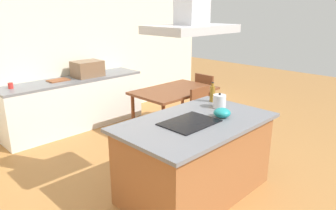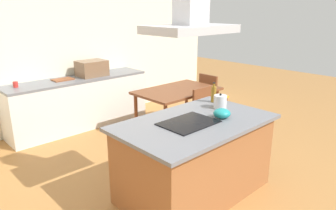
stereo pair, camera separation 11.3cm
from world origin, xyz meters
TOP-DOWN VIEW (x-y plane):
  - ground at (0.00, 1.50)m, footprint 16.00×16.00m
  - wall_back at (0.00, 3.25)m, footprint 7.20×0.10m
  - kitchen_island at (0.00, 0.00)m, footprint 1.77×1.08m
  - cooktop at (-0.11, 0.00)m, footprint 0.60×0.44m
  - tea_kettle at (0.57, 0.11)m, footprint 0.21×0.16m
  - olive_oil_bottle at (0.70, 0.32)m, footprint 0.07×0.07m
  - mixing_bowl at (0.29, -0.14)m, footprint 0.19×0.19m
  - back_counter at (0.09, 2.88)m, footprint 2.53×0.62m
  - countertop_microwave at (0.39, 2.88)m, footprint 0.50×0.38m
  - coffee_mug_red at (-0.93, 2.94)m, footprint 0.08×0.08m
  - cutting_board at (-0.16, 2.93)m, footprint 0.34×0.24m
  - dining_table at (1.23, 1.52)m, footprint 1.40×0.90m
  - chair_facing_island at (1.23, 0.86)m, footprint 0.42×0.42m
  - chair_at_right_end at (2.14, 1.52)m, footprint 0.42×0.42m
  - range_hood at (-0.11, 0.00)m, footprint 0.90×0.55m

SIDE VIEW (x-z plane):
  - ground at x=0.00m, z-range 0.00..0.00m
  - back_counter at x=0.09m, z-range 0.00..0.90m
  - kitchen_island at x=0.00m, z-range 0.00..0.90m
  - chair_facing_island at x=1.23m, z-range 0.06..0.95m
  - chair_at_right_end at x=2.14m, z-range 0.06..0.95m
  - dining_table at x=1.23m, z-range 0.29..1.04m
  - cooktop at x=-0.11m, z-range 0.90..0.91m
  - cutting_board at x=-0.16m, z-range 0.90..0.92m
  - coffee_mug_red at x=-0.93m, z-range 0.90..0.99m
  - mixing_bowl at x=0.29m, z-range 0.90..1.01m
  - tea_kettle at x=0.57m, z-range 0.89..1.08m
  - olive_oil_bottle at x=0.70m, z-range 0.88..1.14m
  - countertop_microwave at x=0.39m, z-range 0.90..1.18m
  - wall_back at x=0.00m, z-range 0.00..2.70m
  - range_hood at x=-0.11m, z-range 1.71..2.49m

